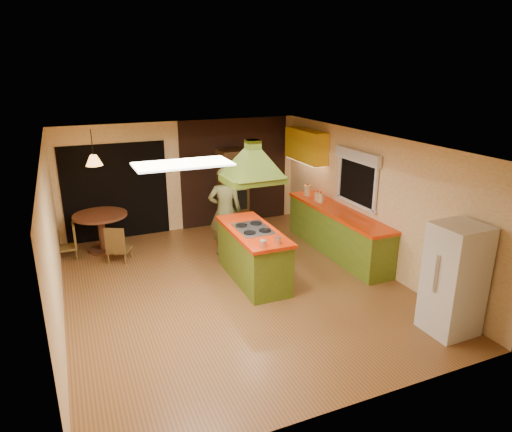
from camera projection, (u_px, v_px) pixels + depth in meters
name	position (u px, v px, depth m)	size (l,w,h in m)	color
ground	(234.00, 286.00, 7.93)	(6.50, 6.50, 0.00)	brown
room_walls	(233.00, 218.00, 7.53)	(5.50, 6.50, 6.50)	#FFE8B6
ceiling_plane	(232.00, 143.00, 7.14)	(6.50, 6.50, 0.00)	silver
brick_panel	(235.00, 172.00, 10.82)	(2.64, 0.03, 2.50)	#381E14
nook_opening	(116.00, 192.00, 9.85)	(2.20, 0.03, 2.10)	black
right_counter	(337.00, 231.00, 9.22)	(0.62, 3.05, 0.92)	olive
upper_cabinets	(306.00, 145.00, 10.19)	(0.34, 1.40, 0.70)	yellow
window_right	(357.00, 169.00, 8.73)	(0.12, 1.35, 1.06)	black
fluor_panel	(183.00, 164.00, 5.69)	(1.20, 0.60, 0.03)	white
kitchen_island	(253.00, 254.00, 8.05)	(0.80, 1.92, 0.97)	#576E1B
range_hood	(253.00, 155.00, 7.50)	(0.99, 0.72, 0.79)	#526C1B
man	(225.00, 211.00, 9.04)	(0.66, 0.43, 1.81)	brown
refrigerator	(454.00, 279.00, 6.37)	(0.67, 0.63, 1.62)	silver
wall_oven	(233.00, 189.00, 10.61)	(0.62, 0.62, 1.84)	#4E3519
dining_table	(101.00, 225.00, 9.28)	(1.07, 1.07, 0.80)	brown
chair_left	(66.00, 241.00, 9.00)	(0.38, 0.38, 0.70)	brown
chair_near	(119.00, 243.00, 8.87)	(0.40, 0.40, 0.74)	brown
pendant_lamp	(94.00, 160.00, 8.86)	(0.32, 0.32, 0.21)	#FF9E3F
canister_large	(307.00, 190.00, 10.04)	(0.16, 0.16, 0.23)	#EFE5C0
canister_medium	(321.00, 198.00, 9.54)	(0.14, 0.14, 0.20)	#F8EFC7
canister_small	(318.00, 197.00, 9.66)	(0.13, 0.13, 0.18)	beige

